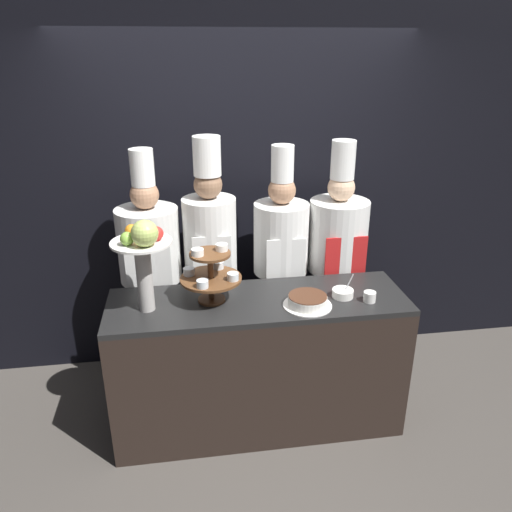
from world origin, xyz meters
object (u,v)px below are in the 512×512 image
Objects in this scene: tiered_stand at (211,273)px; serving_bowl_near at (343,293)px; fruit_pedestal at (143,250)px; cup_white at (370,297)px; chef_center_left at (211,258)px; chef_center_right at (281,261)px; chef_right at (337,258)px; cake_round at (308,301)px; chef_left at (151,270)px.

tiered_stand is 0.83m from serving_bowl_near.
fruit_pedestal is 7.77× the size of cup_white.
serving_bowl_near is 0.08× the size of chef_center_left.
chef_center_right is at bearing 32.06° from fruit_pedestal.
serving_bowl_near is 0.58m from chef_right.
cake_round is 0.75m from chef_right.
serving_bowl_near reaches higher than cup_white.
tiered_stand is 0.51m from chef_center_left.
cake_round is 0.16× the size of chef_right.
cup_white is 0.17m from serving_bowl_near.
tiered_stand is 0.61m from cake_round.
chef_left is 1.33m from chef_right.
cup_white is 0.49× the size of serving_bowl_near.
cake_round is at bearing -34.31° from chef_left.
cup_white is 0.04× the size of chef_left.
chef_center_left is (-0.54, 0.65, 0.04)m from cake_round.
fruit_pedestal is 0.33× the size of chef_left.
serving_bowl_near is (0.81, -0.07, -0.16)m from tiered_stand.
tiered_stand is at bearing 10.84° from fruit_pedestal.
tiered_stand is at bearing 170.78° from cup_white.
serving_bowl_near is 1.33m from chef_left.
tiered_stand is 0.43m from fruit_pedestal.
cup_white is 1.49m from chef_left.
cup_white is at bearing -89.19° from chef_right.
chef_left is at bearing 180.00° from chef_right.
fruit_pedestal is 0.76m from chef_center_left.
fruit_pedestal reaches higher than cake_round.
chef_right is (1.32, 0.57, -0.37)m from fruit_pedestal.
chef_center_right is 0.42m from chef_right.
chef_center_right is (-0.43, 0.65, -0.01)m from cup_white.
chef_right reaches higher than chef_center_right.
chef_center_left reaches higher than fruit_pedestal.
chef_center_left is 1.04× the size of chef_center_right.
chef_left is 0.96× the size of chef_center_left.
cup_white is 0.78m from chef_center_right.
chef_left is at bearing 154.70° from serving_bowl_near.
chef_center_right is (-0.04, 0.65, -0.01)m from cake_round.
chef_left reaches higher than tiered_stand.
tiered_stand is 1.08m from chef_right.
chef_left is at bearing 128.04° from tiered_stand.
tiered_stand is at bearing -51.96° from chef_left.
chef_right is at bearing 90.81° from cup_white.
tiered_stand reaches higher than serving_bowl_near.
fruit_pedestal is at bearing -125.56° from chef_center_left.
chef_left is (-0.01, 0.57, -0.38)m from fruit_pedestal.
fruit_pedestal is 1.13m from chef_center_right.
serving_bowl_near is at bearing 18.70° from cake_round.
chef_center_left is (0.03, 0.49, -0.11)m from tiered_stand.
serving_bowl_near is (0.25, 0.08, -0.01)m from cake_round.
fruit_pedestal is at bearing 174.92° from cake_round.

